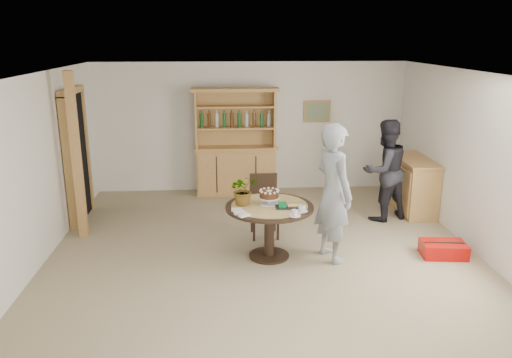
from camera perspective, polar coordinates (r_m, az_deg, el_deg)
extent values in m
plane|color=tan|center=(6.80, 1.12, -9.80)|extent=(7.00, 7.00, 0.00)
cube|color=white|center=(9.76, -0.64, 5.94)|extent=(6.00, 0.04, 2.50)
cube|color=white|center=(3.16, 7.02, -16.99)|extent=(6.00, 0.04, 2.50)
cube|color=white|center=(6.79, -24.92, -0.11)|extent=(0.04, 7.00, 2.50)
cube|color=white|center=(7.26, 25.49, 0.79)|extent=(0.04, 7.00, 2.50)
cube|color=white|center=(6.14, 1.25, 11.69)|extent=(6.00, 7.00, 0.04)
cube|color=tan|center=(9.85, 7.01, 7.67)|extent=(0.52, 0.03, 0.42)
cube|color=#59724C|center=(9.83, 7.03, 7.65)|extent=(0.44, 0.02, 0.34)
cube|color=black|center=(8.66, -19.86, 2.30)|extent=(0.10, 0.90, 2.10)
cube|color=tan|center=(8.19, -20.64, 1.47)|extent=(0.12, 0.10, 2.10)
cube|color=tan|center=(9.12, -18.91, 3.06)|extent=(0.12, 0.10, 2.10)
cube|color=tan|center=(8.48, -20.42, 9.41)|extent=(0.12, 1.10, 0.10)
cube|color=tan|center=(7.80, -19.84, 2.38)|extent=(0.12, 0.12, 2.50)
cube|color=tan|center=(9.67, -2.31, 0.97)|extent=(1.50, 0.50, 0.90)
cube|color=tan|center=(9.56, -2.34, 3.69)|extent=(1.56, 0.54, 0.04)
cube|color=tan|center=(9.56, -2.39, 7.04)|extent=(1.50, 0.04, 1.06)
cube|color=tan|center=(9.42, -6.84, 6.81)|extent=(0.04, 0.34, 1.06)
cube|color=tan|center=(9.46, 2.09, 6.95)|extent=(0.04, 0.34, 1.06)
cube|color=tan|center=(9.44, -2.36, 5.88)|extent=(1.44, 0.32, 0.03)
cube|color=tan|center=(9.38, -2.38, 8.28)|extent=(1.44, 0.32, 0.03)
cube|color=tan|center=(9.34, -2.41, 10.17)|extent=(1.62, 0.40, 0.06)
cylinder|color=#194C1E|center=(9.41, -5.80, 6.74)|extent=(0.07, 0.07, 0.28)
cylinder|color=#4C2D14|center=(9.41, -4.82, 6.76)|extent=(0.07, 0.07, 0.28)
cylinder|color=#B2BFB2|center=(9.41, -3.84, 6.78)|extent=(0.07, 0.07, 0.28)
cylinder|color=#194C1E|center=(9.41, -2.86, 6.80)|extent=(0.07, 0.07, 0.28)
cylinder|color=#4C2D14|center=(9.42, -1.88, 6.81)|extent=(0.07, 0.07, 0.28)
cylinder|color=#B2BFB2|center=(9.42, -0.90, 6.83)|extent=(0.07, 0.07, 0.28)
cylinder|color=#194C1E|center=(9.43, 0.08, 6.84)|extent=(0.07, 0.07, 0.28)
cylinder|color=#4C2D14|center=(9.44, 1.06, 6.85)|extent=(0.07, 0.07, 0.28)
cube|color=tan|center=(9.09, 17.46, -0.77)|extent=(0.50, 1.20, 0.90)
cube|color=tan|center=(8.98, 17.71, 2.11)|extent=(0.54, 1.26, 0.04)
cylinder|color=black|center=(6.78, 1.55, -3.22)|extent=(1.20, 1.20, 0.04)
cylinder|color=black|center=(6.91, 1.52, -6.12)|extent=(0.14, 0.14, 0.70)
cylinder|color=black|center=(7.04, 1.50, -8.72)|extent=(0.56, 0.56, 0.03)
cylinder|color=tan|center=(6.77, 1.55, -3.02)|extent=(1.04, 1.04, 0.01)
cube|color=black|center=(7.57, 1.00, -3.35)|extent=(0.43, 0.43, 0.04)
cube|color=black|center=(7.67, 0.84, -1.12)|extent=(0.42, 0.04, 0.46)
cube|color=black|center=(7.61, 0.85, 0.46)|extent=(0.42, 0.05, 0.05)
cube|color=black|center=(7.47, -0.23, -5.52)|extent=(0.04, 0.03, 0.44)
cube|color=black|center=(7.51, 2.52, -5.41)|extent=(0.04, 0.03, 0.44)
cube|color=black|center=(7.80, -0.48, -4.55)|extent=(0.03, 0.04, 0.44)
cube|color=black|center=(7.84, 2.14, -4.46)|extent=(0.03, 0.04, 0.44)
cylinder|color=white|center=(6.81, 1.51, -2.81)|extent=(0.28, 0.28, 0.01)
cylinder|color=white|center=(6.80, 1.51, -2.49)|extent=(0.05, 0.05, 0.08)
cylinder|color=white|center=(6.78, 1.52, -2.13)|extent=(0.30, 0.30, 0.01)
cylinder|color=#4B2415|center=(6.77, 1.52, -1.73)|extent=(0.26, 0.26, 0.09)
cylinder|color=white|center=(6.76, 1.52, -1.35)|extent=(0.08, 0.08, 0.01)
sphere|color=white|center=(6.77, 2.53, -1.34)|extent=(0.04, 0.04, 0.04)
sphere|color=white|center=(6.82, 2.34, -1.19)|extent=(0.04, 0.04, 0.04)
sphere|color=white|center=(6.86, 1.94, -1.09)|extent=(0.04, 0.04, 0.04)
sphere|color=white|center=(6.87, 1.43, -1.06)|extent=(0.04, 0.04, 0.04)
sphere|color=white|center=(6.85, 0.94, -1.11)|extent=(0.04, 0.04, 0.04)
sphere|color=white|center=(6.80, 0.60, -1.23)|extent=(0.04, 0.04, 0.04)
sphere|color=white|center=(6.75, 0.51, -1.38)|extent=(0.04, 0.04, 0.04)
sphere|color=white|center=(6.69, 0.68, -1.53)|extent=(0.04, 0.04, 0.04)
sphere|color=white|center=(6.65, 1.09, -1.64)|extent=(0.04, 0.04, 0.04)
sphere|color=white|center=(6.64, 1.62, -1.67)|extent=(0.04, 0.04, 0.04)
sphere|color=white|center=(6.66, 2.12, -1.62)|extent=(0.04, 0.04, 0.04)
sphere|color=white|center=(6.71, 2.45, -1.50)|extent=(0.04, 0.04, 0.04)
imported|color=#3F7233|center=(6.73, -1.45, -1.22)|extent=(0.47, 0.44, 0.42)
cube|color=black|center=(6.68, 3.53, -3.22)|extent=(0.30, 0.20, 0.01)
cube|color=#0C6D32|center=(6.66, 3.02, -2.96)|extent=(0.10, 0.10, 0.06)
cube|color=#0C6D32|center=(6.65, 3.03, -2.68)|extent=(0.11, 0.02, 0.01)
cylinder|color=silver|center=(6.55, 5.27, -3.66)|extent=(0.15, 0.15, 0.01)
imported|color=silver|center=(6.54, 5.28, -3.31)|extent=(0.10, 0.10, 0.08)
cylinder|color=silver|center=(6.38, 4.44, -4.20)|extent=(0.15, 0.15, 0.01)
imported|color=silver|center=(6.36, 4.45, -3.85)|extent=(0.08, 0.08, 0.07)
cube|color=white|center=(6.55, -2.22, -3.52)|extent=(0.14, 0.08, 0.03)
cube|color=white|center=(6.43, -1.91, -3.87)|extent=(0.16, 0.11, 0.03)
cube|color=white|center=(6.34, -1.34, -4.16)|extent=(0.16, 0.14, 0.03)
imported|color=gray|center=(6.75, 8.85, -1.56)|extent=(0.67, 0.81, 1.89)
imported|color=black|center=(8.44, 14.49, 0.97)|extent=(0.99, 0.89, 1.69)
cube|color=#B90D09|center=(7.49, 20.62, -7.53)|extent=(0.64, 0.46, 0.20)
cube|color=black|center=(7.45, 20.70, -6.79)|extent=(0.56, 0.10, 0.01)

